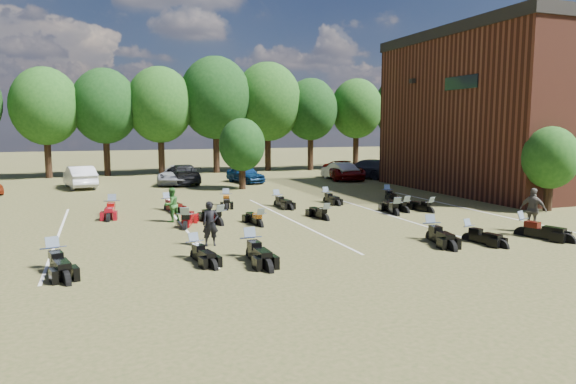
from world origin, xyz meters
name	(u,v)px	position (x,y,z in m)	size (l,w,h in m)	color
ground	(380,228)	(0.00, 0.00, 0.00)	(160.00, 160.00, 0.00)	brown
car_1	(80,177)	(-12.71, 20.16, 0.79)	(1.66, 4.77, 1.57)	silver
car_2	(178,175)	(-5.83, 20.11, 0.72)	(2.40, 5.20, 1.44)	#989AA0
car_3	(182,174)	(-5.47, 20.13, 0.75)	(2.11, 5.19, 1.51)	black
car_4	(245,174)	(-0.71, 19.36, 0.66)	(1.57, 3.90, 1.33)	navy
car_5	(339,171)	(7.18, 18.92, 0.71)	(1.51, 4.32, 1.42)	beige
car_6	(343,170)	(7.58, 18.98, 0.77)	(2.54, 5.51, 1.53)	#600705
car_7	(367,169)	(9.96, 19.28, 0.80)	(2.25, 5.53, 1.60)	#3D3D43
person_black	(210,224)	(-7.60, -0.83, 0.82)	(0.60, 0.39, 1.64)	black
person_green	(172,205)	(-8.31, 4.52, 0.79)	(0.77, 0.60, 1.58)	#30712A
person_grey	(533,210)	(5.52, -2.90, 0.92)	(1.07, 0.45, 1.83)	#5B564E
motorcycle_0	(54,269)	(-12.76, -2.28, 0.00)	(0.78, 2.46, 1.37)	black
motorcycle_1	(251,257)	(-6.68, -2.96, 0.00)	(0.78, 2.46, 1.37)	black
motorcycle_2	(195,258)	(-8.46, -2.44, 0.00)	(0.67, 2.10, 1.17)	black
motorcycle_3	(431,240)	(0.61, -2.77, 0.00)	(0.77, 2.40, 1.34)	black
motorcycle_4	(468,240)	(1.91, -3.36, 0.00)	(0.65, 2.05, 1.15)	black
motorcycle_5	(522,235)	(4.59, -3.35, 0.00)	(0.77, 2.40, 1.34)	black
motorcycle_7	(186,229)	(-7.99, 2.59, 0.00)	(0.76, 2.38, 1.33)	maroon
motorcycle_8	(260,226)	(-4.83, 2.03, 0.00)	(0.65, 2.04, 1.14)	black
motorcycle_9	(220,225)	(-6.42, 2.98, 0.00)	(0.73, 2.31, 1.29)	black
motorcycle_10	(326,220)	(-1.51, 2.43, 0.00)	(0.65, 2.05, 1.14)	black
motorcycle_11	(396,215)	(2.33, 2.47, 0.00)	(0.72, 2.27, 1.27)	black
motorcycle_12	(405,212)	(3.21, 3.02, 0.00)	(0.69, 2.16, 1.20)	black
motorcycle_13	(430,213)	(4.37, 2.55, 0.00)	(0.65, 2.03, 1.13)	black
motorcycle_14	(167,210)	(-8.07, 8.15, 0.00)	(0.71, 2.23, 1.24)	#3D0A08
motorcycle_15	(112,215)	(-10.84, 7.49, 0.00)	(0.80, 2.51, 1.40)	maroon
motorcycle_16	(277,206)	(-2.20, 7.39, 0.00)	(0.71, 2.23, 1.24)	black
motorcycle_17	(226,205)	(-4.79, 8.62, 0.00)	(0.73, 2.28, 1.27)	black
motorcycle_18	(326,202)	(0.95, 7.81, 0.00)	(0.68, 2.15, 1.20)	black
motorcycle_20	(387,199)	(4.88, 7.56, 0.00)	(0.69, 2.17, 1.21)	black
tree_line	(214,105)	(-1.00, 29.00, 6.31)	(56.00, 6.00, 9.79)	black
young_tree_near_building	(550,158)	(10.50, 1.00, 2.75)	(2.80, 2.80, 4.16)	black
young_tree_midfield	(242,145)	(-2.00, 15.50, 3.09)	(3.20, 3.20, 4.70)	black
parking_lines	(291,220)	(-3.00, 3.00, 0.01)	(20.10, 14.00, 0.01)	silver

